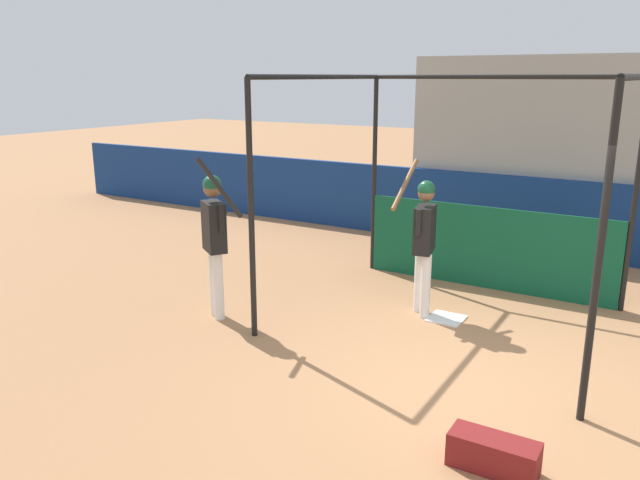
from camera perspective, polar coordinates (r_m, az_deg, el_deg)
The scene contains 8 objects.
ground_plane at distance 6.60m, azimuth 13.28°, elevation -13.15°, with size 60.00×60.00×0.00m, color #A8754C.
outfield_wall at distance 11.46m, azimuth 22.05°, elevation 1.71°, with size 24.00×0.12×1.35m.
bleacher_section at distance 13.32m, azimuth 23.97°, elevation 7.73°, with size 5.95×4.00×3.43m.
batting_cage at distance 8.76m, azimuth 14.17°, elevation 2.53°, with size 3.78×3.27×3.07m.
home_plate at distance 8.29m, azimuth 11.47°, elevation -7.04°, with size 0.44×0.44×0.02m.
player_batter at distance 8.09m, azimuth 9.47°, elevation 0.51°, with size 0.57×0.88×1.97m.
player_waiting at distance 7.97m, azimuth -9.62°, elevation 0.70°, with size 0.76×0.56×2.13m.
equipment_bag at distance 5.41m, azimuth 15.57°, elevation -18.33°, with size 0.70×0.28×0.28m.
Camera 1 is at (1.66, -5.61, 3.04)m, focal length 35.00 mm.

